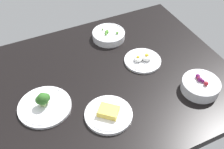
# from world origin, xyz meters

# --- Properties ---
(dining_table) EXTENTS (1.13, 0.93, 0.04)m
(dining_table) POSITION_xyz_m (0.00, 0.00, 0.02)
(dining_table) COLOR black
(dining_table) RESTS_ON ground
(bowl_peas) EXTENTS (0.18, 0.18, 0.05)m
(bowl_peas) POSITION_xyz_m (-0.11, -0.28, 0.06)
(bowl_peas) COLOR silver
(bowl_peas) RESTS_ON dining_table
(bowl_berries) EXTENTS (0.17, 0.17, 0.07)m
(bowl_berries) POSITION_xyz_m (-0.32, 0.24, 0.07)
(bowl_berries) COLOR silver
(bowl_berries) RESTS_ON dining_table
(plate_cheese) EXTENTS (0.20, 0.20, 0.04)m
(plate_cheese) POSITION_xyz_m (0.11, 0.20, 0.05)
(plate_cheese) COLOR silver
(plate_cheese) RESTS_ON dining_table
(plate_eggs) EXTENTS (0.18, 0.18, 0.05)m
(plate_eggs) POSITION_xyz_m (-0.19, -0.04, 0.05)
(plate_eggs) COLOR silver
(plate_eggs) RESTS_ON dining_table
(plate_broccoli) EXTENTS (0.23, 0.23, 0.08)m
(plate_broccoli) POSITION_xyz_m (0.34, 0.04, 0.06)
(plate_broccoli) COLOR silver
(plate_broccoli) RESTS_ON dining_table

